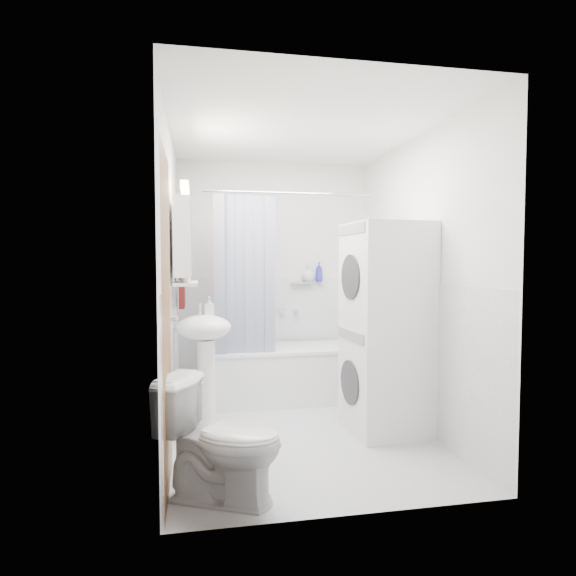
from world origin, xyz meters
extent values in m
plane|color=silver|center=(0.00, 0.00, 0.00)|extent=(2.60, 2.60, 0.00)
plane|color=silver|center=(0.00, 1.30, 1.20)|extent=(2.00, 0.00, 2.00)
plane|color=silver|center=(0.00, -1.30, 1.20)|extent=(2.00, 0.00, 2.00)
plane|color=silver|center=(-1.00, 0.00, 1.20)|extent=(0.00, 2.60, 2.60)
plane|color=silver|center=(1.00, 0.00, 1.20)|extent=(0.00, 2.60, 2.60)
plane|color=white|center=(0.00, 0.00, 2.40)|extent=(2.60, 2.60, 0.00)
plane|color=white|center=(0.00, 1.29, 0.60)|extent=(1.98, 0.00, 1.98)
plane|color=white|center=(-0.99, 0.00, 0.60)|extent=(0.00, 2.58, 2.58)
plane|color=white|center=(0.99, 0.00, 0.60)|extent=(0.00, 2.58, 2.58)
plane|color=brown|center=(-0.98, -0.88, 1.00)|extent=(0.00, 2.00, 2.00)
cylinder|color=silver|center=(-0.95, -0.55, 1.00)|extent=(0.04, 0.04, 0.04)
cube|color=white|center=(0.03, 0.92, 0.25)|extent=(1.36, 0.64, 0.50)
cube|color=white|center=(0.03, 0.92, 0.52)|extent=(1.38, 0.66, 0.03)
cube|color=silver|center=(0.03, 0.92, 0.40)|extent=(1.18, 0.46, 0.20)
cylinder|color=silver|center=(0.23, 1.25, 0.85)|extent=(0.04, 0.12, 0.04)
cylinder|color=silver|center=(0.03, 0.65, 2.00)|extent=(1.56, 0.02, 0.02)
cube|color=#151F4A|center=(-0.61, 0.65, 1.25)|extent=(0.10, 0.02, 1.45)
cube|color=#151F4A|center=(-0.52, 0.65, 1.25)|extent=(0.10, 0.02, 1.45)
cube|color=#151F4A|center=(-0.43, 0.65, 1.25)|extent=(0.10, 0.02, 1.45)
cube|color=#151F4A|center=(-0.34, 0.65, 1.25)|extent=(0.10, 0.02, 1.45)
cube|color=#151F4A|center=(-0.25, 0.65, 1.25)|extent=(0.10, 0.02, 1.45)
cube|color=#151F4A|center=(-0.16, 0.65, 1.25)|extent=(0.10, 0.02, 1.45)
ellipsoid|color=white|center=(-0.76, 0.11, 0.85)|extent=(0.44, 0.37, 0.20)
cylinder|color=white|center=(-0.74, 0.11, 0.38)|extent=(0.14, 0.14, 0.75)
cylinder|color=silver|center=(-0.78, 0.25, 0.97)|extent=(0.03, 0.03, 0.14)
cylinder|color=silver|center=(-0.78, 0.21, 1.03)|extent=(0.02, 0.10, 0.02)
cube|color=white|center=(-0.91, 0.10, 1.55)|extent=(0.12, 0.50, 0.60)
cube|color=white|center=(-0.84, 0.10, 1.55)|extent=(0.01, 0.47, 0.57)
cube|color=#FFEABF|center=(-0.89, 0.10, 1.93)|extent=(0.06, 0.45, 0.06)
cube|color=silver|center=(-0.89, 0.10, 1.20)|extent=(0.18, 0.54, 0.02)
cube|color=silver|center=(0.28, 1.24, 1.15)|extent=(0.22, 0.06, 0.02)
cube|color=#4C0F12|center=(-0.94, 0.74, 1.38)|extent=(0.05, 0.36, 0.85)
cube|color=#4C0F12|center=(-0.91, 0.74, 1.77)|extent=(0.03, 0.32, 0.08)
cylinder|color=silver|center=(-0.95, 0.74, 1.81)|extent=(0.02, 0.04, 0.02)
cube|color=white|center=(0.68, -0.10, 0.42)|extent=(0.63, 0.63, 0.84)
cylinder|color=#2D2D33|center=(0.38, -0.10, 0.41)|extent=(0.04, 0.36, 0.35)
cube|color=gray|center=(0.38, -0.10, 0.79)|extent=(0.05, 0.53, 0.08)
cube|color=white|center=(0.68, -0.10, 1.26)|extent=(0.63, 0.63, 0.84)
cylinder|color=#2D2D33|center=(0.38, -0.10, 1.25)|extent=(0.04, 0.36, 0.35)
cube|color=gray|center=(0.38, -0.10, 1.62)|extent=(0.05, 0.53, 0.08)
imported|color=white|center=(-0.68, -1.00, 0.35)|extent=(0.81, 0.66, 0.69)
imported|color=gray|center=(-0.71, 0.25, 0.95)|extent=(0.08, 0.17, 0.08)
imported|color=gray|center=(-0.89, -0.05, 1.25)|extent=(0.07, 0.18, 0.07)
imported|color=gray|center=(-0.89, 0.22, 1.26)|extent=(0.10, 0.09, 0.10)
imported|color=gray|center=(0.35, 1.24, 1.23)|extent=(0.13, 0.17, 0.13)
imported|color=#2E2AAA|center=(0.47, 1.24, 1.20)|extent=(0.08, 0.21, 0.08)
camera|label=1|loc=(-0.81, -3.71, 1.36)|focal=30.00mm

